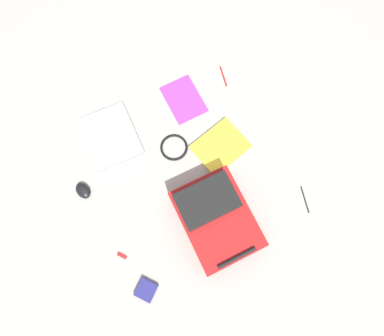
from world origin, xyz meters
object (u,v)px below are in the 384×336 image
usb_stick (122,256)px  computer_mouse (83,191)px  laptop (111,136)px  pen_blue (305,199)px  pen_black (223,76)px  backpack (215,218)px  book_blue (184,100)px  earbud_pouch (146,290)px  book_red (220,147)px  cable_coil (174,147)px

usb_stick → computer_mouse: bearing=-86.4°
laptop → computer_mouse: (0.26, 0.20, 0.00)m
laptop → pen_blue: laptop is taller
computer_mouse → pen_black: 1.00m
backpack → pen_black: bearing=-124.8°
pen_blue → backpack: bearing=-17.9°
backpack → book_blue: 0.69m
pen_black → pen_blue: bearing=89.5°
backpack → laptop: (0.25, -0.66, -0.06)m
book_blue → earbud_pouch: 1.02m
book_red → usb_stick: (0.72, 0.24, -0.01)m
earbud_pouch → cable_coil: bearing=-129.9°
book_red → pen_black: book_red is taller
pen_blue → usb_stick: size_ratio=2.82×
pen_blue → book_blue: bearing=-71.7°
earbud_pouch → usb_stick: earbud_pouch is taller
cable_coil → pen_black: size_ratio=1.13×
cable_coil → earbud_pouch: size_ratio=1.67×
book_blue → usb_stick: 0.90m
computer_mouse → pen_black: (-0.98, -0.21, -0.01)m
cable_coil → pen_blue: 0.74m
laptop → book_red: size_ratio=1.14×
computer_mouse → earbud_pouch: (-0.05, 0.59, -0.01)m
book_red → backpack: bearing=53.9°
book_blue → cable_coil: bearing=49.6°
book_blue → computer_mouse: (0.71, 0.19, 0.01)m
backpack → pen_blue: backpack is taller
computer_mouse → usb_stick: 0.39m
computer_mouse → pen_black: size_ratio=0.71×
pen_black → cable_coil: bearing=27.2°
backpack → usb_stick: (0.49, -0.08, -0.07)m
book_red → earbud_pouch: bearing=32.5°
computer_mouse → earbud_pouch: size_ratio=1.05×
book_red → cable_coil: book_red is taller
usb_stick → book_red: bearing=-161.8°
book_blue → pen_black: book_blue is taller
book_blue → computer_mouse: computer_mouse is taller
pen_black → earbud_pouch: size_ratio=1.48×
book_blue → usb_stick: size_ratio=5.16×
cable_coil → book_red: bearing=150.2°
backpack → pen_black: 0.82m
computer_mouse → pen_blue: size_ratio=0.66×
laptop → pen_black: size_ratio=2.60×
computer_mouse → usb_stick: size_ratio=1.86×
book_red → earbud_pouch: size_ratio=3.36×
pen_black → earbud_pouch: 1.22m
laptop → backpack: bearing=110.8°
backpack → pen_blue: (-0.46, 0.15, -0.07)m
backpack → earbud_pouch: size_ratio=4.97×
pen_black → computer_mouse: bearing=11.9°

